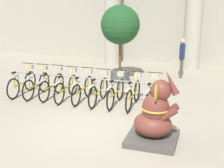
{
  "coord_description": "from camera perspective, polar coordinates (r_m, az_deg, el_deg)",
  "views": [
    {
      "loc": [
        2.82,
        -7.1,
        3.38
      ],
      "look_at": [
        0.28,
        0.72,
        1.0
      ],
      "focal_mm": 50.0,
      "sensor_mm": 36.0,
      "label": 1
    }
  ],
  "objects": [
    {
      "name": "ground_plane",
      "position": [
        8.35,
        -3.41,
        -7.76
      ],
      "size": [
        60.0,
        60.0,
        0.0
      ],
      "primitive_type": "plane",
      "color": "#9E937F"
    },
    {
      "name": "building_facade",
      "position": [
        15.95,
        8.03,
        14.64
      ],
      "size": [
        20.0,
        0.2,
        6.0
      ],
      "color": "#A39E8E",
      "rests_on": "ground_plane"
    },
    {
      "name": "column_left",
      "position": [
        15.46,
        0.11,
        13.35
      ],
      "size": [
        0.98,
        0.98,
        5.16
      ],
      "color": "#ADA899",
      "rests_on": "ground_plane"
    },
    {
      "name": "column_right",
      "position": [
        14.75,
        14.78,
        12.69
      ],
      "size": [
        0.98,
        0.98,
        5.16
      ],
      "color": "#ADA899",
      "rests_on": "ground_plane"
    },
    {
      "name": "bike_rack",
      "position": [
        10.23,
        -5.12,
        0.5
      ],
      "size": [
        5.13,
        0.05,
        0.77
      ],
      "color": "gray",
      "rests_on": "ground_plane"
    },
    {
      "name": "bicycle_0",
      "position": [
        11.24,
        -16.05,
        0.22
      ],
      "size": [
        0.48,
        1.74,
        1.03
      ],
      "color": "black",
      "rests_on": "ground_plane"
    },
    {
      "name": "bicycle_1",
      "position": [
        10.95,
        -13.55,
        -0.01
      ],
      "size": [
        0.48,
        1.74,
        1.03
      ],
      "color": "black",
      "rests_on": "ground_plane"
    },
    {
      "name": "bicycle_2",
      "position": [
        10.7,
        -10.86,
        -0.23
      ],
      "size": [
        0.48,
        1.74,
        1.03
      ],
      "color": "black",
      "rests_on": "ground_plane"
    },
    {
      "name": "bicycle_3",
      "position": [
        10.4,
        -8.25,
        -0.58
      ],
      "size": [
        0.48,
        1.74,
        1.03
      ],
      "color": "black",
      "rests_on": "ground_plane"
    },
    {
      "name": "bicycle_4",
      "position": [
        10.19,
        -5.33,
        -0.83
      ],
      "size": [
        0.48,
        1.74,
        1.03
      ],
      "color": "black",
      "rests_on": "ground_plane"
    },
    {
      "name": "bicycle_5",
      "position": [
        9.96,
        -2.41,
        -1.18
      ],
      "size": [
        0.48,
        1.74,
        1.03
      ],
      "color": "black",
      "rests_on": "ground_plane"
    },
    {
      "name": "bicycle_6",
      "position": [
        9.8,
        0.73,
        -1.46
      ],
      "size": [
        0.48,
        1.74,
        1.03
      ],
      "color": "black",
      "rests_on": "ground_plane"
    },
    {
      "name": "bicycle_7",
      "position": [
        9.65,
        3.94,
        -1.77
      ],
      "size": [
        0.48,
        1.74,
        1.03
      ],
      "color": "black",
      "rests_on": "ground_plane"
    },
    {
      "name": "bicycle_8",
      "position": [
        9.57,
        7.28,
        -2.01
      ],
      "size": [
        0.48,
        1.74,
        1.03
      ],
      "color": "black",
      "rests_on": "ground_plane"
    },
    {
      "name": "elephant_statue",
      "position": [
        7.38,
        7.86,
        -6.1
      ],
      "size": [
        1.17,
        1.17,
        1.79
      ],
      "color": "#4C4742",
      "rests_on": "ground_plane"
    },
    {
      "name": "person_pedestrian",
      "position": [
        13.2,
        12.69,
        5.28
      ],
      "size": [
        0.22,
        0.47,
        1.64
      ],
      "color": "brown",
      "rests_on": "ground_plane"
    },
    {
      "name": "potted_tree",
      "position": [
        12.16,
        1.51,
        10.14
      ],
      "size": [
        1.51,
        1.51,
        3.0
      ],
      "color": "#4C4C4C",
      "rests_on": "ground_plane"
    }
  ]
}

